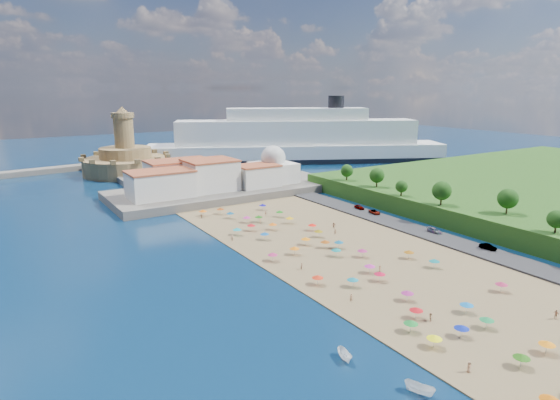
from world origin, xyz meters
TOP-DOWN VIEW (x-y plane):
  - ground at (0.00, 0.00)m, footprint 700.00×700.00m
  - terrace at (10.00, 73.00)m, footprint 90.00×36.00m
  - jetty at (-12.00, 108.00)m, footprint 18.00×70.00m
  - waterfront_buildings at (-3.05, 73.64)m, footprint 57.00×29.00m
  - domed_building at (30.00, 71.00)m, footprint 16.00×16.00m
  - fortress at (-12.00, 138.00)m, footprint 40.00×40.00m
  - cruise_ship at (80.25, 127.25)m, footprint 160.98×96.16m
  - beach_parasols at (-0.83, -11.49)m, footprint 32.65×114.66m
  - beachgoers at (-1.04, -1.14)m, footprint 32.67×98.79m
  - moored_boats at (-24.53, -47.92)m, footprint 5.95×16.30m
  - parked_cars at (36.00, -3.50)m, footprint 2.76×74.17m
  - hillside_trees at (48.50, -7.21)m, footprint 13.16×112.57m

SIDE VIEW (x-z plane):
  - ground at x=0.00m, z-range 0.00..0.00m
  - moored_boats at x=-24.53m, z-range -0.03..1.64m
  - beachgoers at x=-1.04m, z-range 0.18..2.07m
  - jetty at x=-12.00m, z-range 0.00..2.40m
  - parked_cars at x=36.00m, z-range 0.66..2.05m
  - terrace at x=10.00m, z-range 0.00..3.00m
  - beach_parasols at x=-0.83m, z-range 1.05..3.25m
  - fortress at x=-12.00m, z-range -9.52..22.88m
  - waterfront_buildings at x=-3.05m, z-range 2.38..13.38m
  - domed_building at x=30.00m, z-range 1.47..16.47m
  - hillside_trees at x=48.50m, z-range 6.32..13.71m
  - cruise_ship at x=80.25m, z-range -7.45..29.12m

